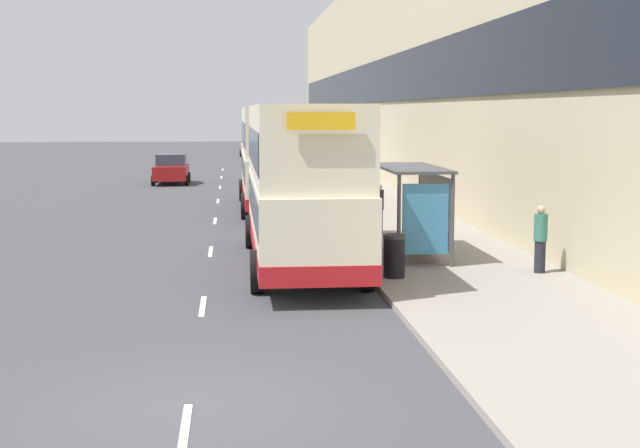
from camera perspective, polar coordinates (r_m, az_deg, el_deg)
ground_plane at (r=13.01m, az=-8.43°, el=-11.45°), size 220.00×220.00×0.00m
pavement at (r=51.31m, az=0.89°, el=2.69°), size 5.00×93.00×0.14m
terrace_facade at (r=51.81m, az=5.36°, el=9.79°), size 3.10×93.00×12.95m
lane_mark_0 at (r=12.10m, az=-8.65°, el=-12.89°), size 0.12×2.00×0.01m
lane_mark_1 at (r=19.28m, az=-7.51°, el=-5.23°), size 0.12×2.00×0.01m
lane_mark_2 at (r=26.62m, az=-7.01°, el=-1.76°), size 0.12×2.00×0.01m
lane_mark_3 at (r=34.02m, az=-6.73°, el=0.20°), size 0.12×2.00×0.01m
lane_mark_4 at (r=41.45m, az=-6.55°, el=1.47°), size 0.12×2.00×0.01m
lane_mark_5 at (r=48.88m, az=-6.42°, el=2.35°), size 0.12×2.00×0.01m
lane_mark_6 at (r=56.33m, az=-6.33°, el=2.99°), size 0.12×2.00×0.01m
lane_mark_7 at (r=63.79m, az=-6.26°, el=3.49°), size 0.12×2.00×0.01m
bus_shelter at (r=24.60m, az=6.37°, el=1.90°), size 1.60×4.20×2.48m
double_decker_bus_near at (r=23.52m, az=-1.22°, el=2.70°), size 2.85×10.57×4.30m
double_decker_bus_ahead at (r=37.71m, az=-3.00°, el=4.41°), size 2.85×10.88×4.30m
car_0 at (r=82.89m, az=-4.45°, el=4.97°), size 2.07×4.40×1.78m
car_1 at (r=51.59m, az=-9.51°, el=3.48°), size 2.05×3.86×1.70m
pedestrian_at_shelter at (r=22.80m, az=13.93°, el=-0.90°), size 0.34×0.34×1.69m
pedestrian_1 at (r=29.29m, az=3.78°, el=1.03°), size 0.33×0.33×1.66m
pedestrian_2 at (r=29.40m, az=5.75°, el=1.01°), size 0.32×0.32×1.63m
litter_bin at (r=21.64m, az=4.78°, el=-2.04°), size 0.55×0.55×1.05m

